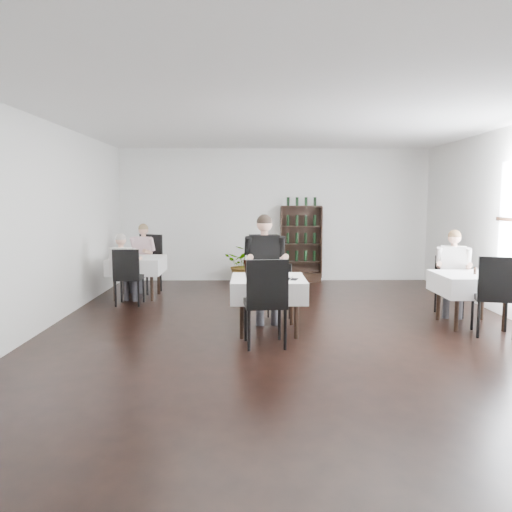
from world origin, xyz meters
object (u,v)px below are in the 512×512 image
Objects in this scene: potted_tree at (244,264)px; diner_main at (265,259)px; main_table at (268,288)px; wine_shelf at (301,244)px.

diner_main is (0.37, -3.41, 0.52)m from potted_tree.
potted_tree is 0.53× the size of diner_main.
diner_main is (-0.03, 0.67, 0.33)m from main_table.
diner_main reaches higher than potted_tree.
main_table is 0.75m from diner_main.
potted_tree is at bearing 95.57° from main_table.
wine_shelf reaches higher than diner_main.
wine_shelf is at bearing 75.75° from diner_main.
potted_tree is (-1.30, -0.23, -0.42)m from wine_shelf.
main_table is 1.20× the size of potted_tree.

